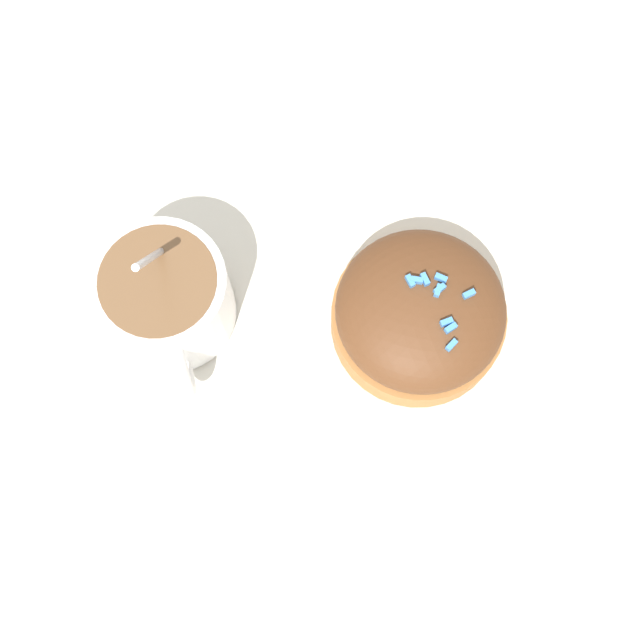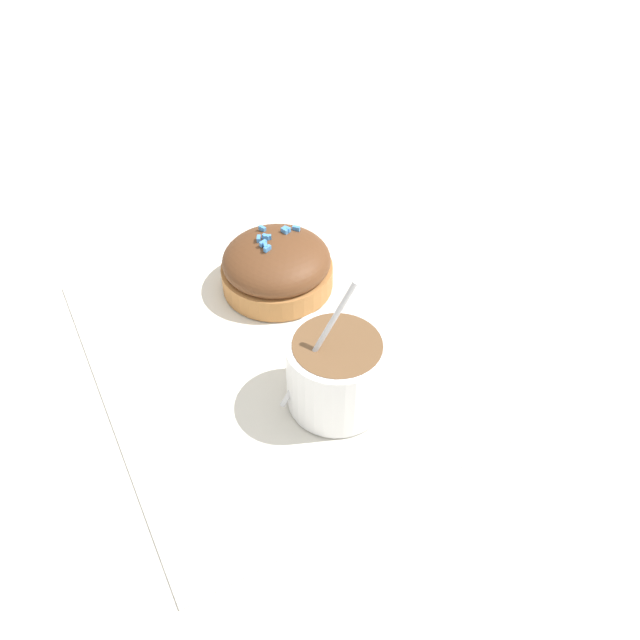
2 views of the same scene
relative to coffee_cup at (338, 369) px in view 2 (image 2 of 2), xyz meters
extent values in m
plane|color=silver|center=(0.07, -0.01, -0.04)|extent=(3.00, 3.00, 0.00)
cube|color=white|center=(0.07, -0.01, -0.04)|extent=(0.35, 0.35, 0.00)
cylinder|color=white|center=(0.00, 0.00, 0.00)|extent=(0.08, 0.08, 0.06)
cylinder|color=brown|center=(0.00, 0.00, 0.02)|extent=(0.07, 0.07, 0.01)
torus|color=white|center=(0.01, -0.04, 0.00)|extent=(0.01, 0.04, 0.04)
ellipsoid|color=silver|center=(0.00, -0.02, -0.02)|extent=(0.02, 0.03, 0.01)
cylinder|color=silver|center=(0.00, 0.02, 0.03)|extent=(0.01, 0.06, 0.11)
cylinder|color=#B2753D|center=(0.15, -0.02, -0.02)|extent=(0.10, 0.10, 0.02)
ellipsoid|color=brown|center=(0.15, -0.02, 0.00)|extent=(0.10, 0.10, 0.04)
cube|color=#4C99EA|center=(0.16, -0.01, 0.02)|extent=(0.01, 0.01, 0.00)
cube|color=#4C99EA|center=(0.17, -0.02, 0.02)|extent=(0.01, 0.01, 0.00)
cube|color=#4C99EA|center=(0.16, -0.04, 0.02)|extent=(0.01, 0.01, 0.00)
cube|color=#4C99EA|center=(0.15, -0.01, 0.02)|extent=(0.01, 0.01, 0.00)
cube|color=#4C99EA|center=(0.16, -0.02, 0.02)|extent=(0.01, 0.01, 0.00)
cube|color=#4C99EA|center=(0.15, -0.02, 0.02)|extent=(0.01, 0.01, 0.00)
cube|color=#4C99EA|center=(0.16, -0.05, 0.01)|extent=(0.01, 0.01, 0.00)
cube|color=#4C99EA|center=(0.16, -0.04, 0.02)|extent=(0.01, 0.00, 0.00)
cube|color=#4C99EA|center=(0.14, -0.01, 0.02)|extent=(0.01, 0.01, 0.00)
cube|color=#4C99EA|center=(0.14, -0.02, 0.02)|extent=(0.01, 0.00, 0.00)
camera|label=1|loc=(0.07, -0.16, 0.49)|focal=50.00mm
camera|label=2|loc=(-0.26, 0.17, 0.35)|focal=35.00mm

